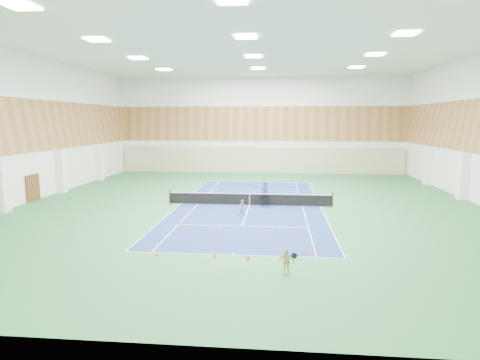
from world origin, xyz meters
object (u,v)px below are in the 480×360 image
object	(u,v)px
child_court	(243,208)
ball_cart	(265,201)
child_apron	(286,261)
coach	(265,192)
tennis_net	(250,198)

from	to	relation	value
child_court	ball_cart	distance (m)	3.23
child_apron	ball_cart	distance (m)	13.56
child_apron	ball_cart	world-z (taller)	child_apron
child_court	child_apron	distance (m)	10.98
coach	tennis_net	bearing A→B (deg)	15.98
coach	child_court	world-z (taller)	coach
coach	ball_cart	size ratio (longest dim) A/B	1.97
tennis_net	ball_cart	xyz separation A→B (m)	(1.22, -0.60, -0.09)
tennis_net	coach	size ratio (longest dim) A/B	7.03
child_apron	ball_cart	bearing A→B (deg)	99.93
ball_cart	child_apron	bearing A→B (deg)	-104.62
tennis_net	child_court	bearing A→B (deg)	-93.76
child_court	ball_cart	world-z (taller)	child_court
tennis_net	ball_cart	size ratio (longest dim) A/B	13.85
coach	ball_cart	world-z (taller)	coach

